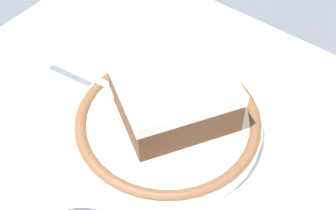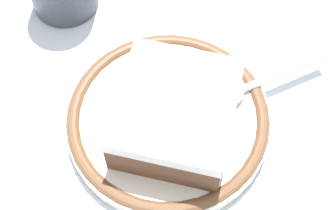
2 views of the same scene
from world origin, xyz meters
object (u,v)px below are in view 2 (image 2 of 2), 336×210
Objects in this scene: spoon at (239,90)px; napkin at (1,96)px; plate at (168,119)px; cake_slice at (175,114)px.

spoon is 0.21m from napkin.
napkin is at bearing 160.98° from spoon.
plate is 0.07m from spoon.
cake_slice is 0.95× the size of napkin.
spoon is (0.06, 0.02, -0.02)m from cake_slice.
cake_slice is (0.00, -0.01, 0.03)m from plate.
cake_slice is at bearing -31.53° from napkin.
plate is 0.03m from cake_slice.
spoon is at bearing 3.01° from plate.
plate is 1.32× the size of cake_slice.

